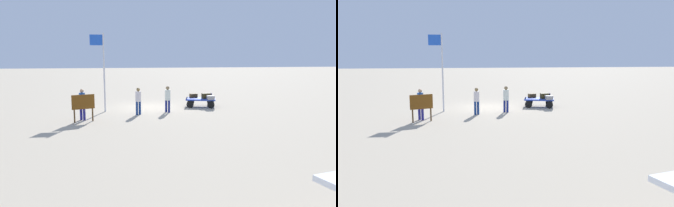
% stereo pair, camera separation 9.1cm
% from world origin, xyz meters
% --- Properties ---
extents(ground_plane, '(120.00, 120.00, 0.00)m').
position_xyz_m(ground_plane, '(0.00, 0.00, 0.00)').
color(ground_plane, '#B8A78D').
extents(luggage_cart, '(2.22, 1.76, 0.58)m').
position_xyz_m(luggage_cart, '(-3.43, 0.31, 0.44)').
color(luggage_cart, '#2441BA').
rests_on(luggage_cart, ground).
extents(suitcase_navy, '(0.47, 0.40, 0.26)m').
position_xyz_m(suitcase_navy, '(-3.97, 0.99, 0.71)').
color(suitcase_navy, gray).
rests_on(suitcase_navy, luggage_cart).
extents(suitcase_tan, '(0.63, 0.41, 0.36)m').
position_xyz_m(suitcase_tan, '(-3.81, 0.46, 0.76)').
color(suitcase_tan, '#3B3217').
rests_on(suitcase_tan, luggage_cart).
extents(suitcase_dark, '(0.46, 0.33, 0.30)m').
position_xyz_m(suitcase_dark, '(-4.08, -0.06, 0.73)').
color(suitcase_dark, navy).
rests_on(suitcase_dark, luggage_cart).
extents(suitcase_olive, '(0.56, 0.42, 0.27)m').
position_xyz_m(suitcase_olive, '(-3.05, -0.17, 0.72)').
color(suitcase_olive, '#49371B').
rests_on(suitcase_olive, luggage_cart).
extents(worker_lead, '(0.48, 0.48, 1.64)m').
position_xyz_m(worker_lead, '(-0.92, 2.14, 0.95)').
color(worker_lead, navy).
rests_on(worker_lead, ground).
extents(worker_trailing, '(0.45, 0.45, 1.62)m').
position_xyz_m(worker_trailing, '(0.92, 2.71, 0.94)').
color(worker_trailing, navy).
rests_on(worker_trailing, ground).
extents(worker_supervisor, '(0.43, 0.43, 1.72)m').
position_xyz_m(worker_supervisor, '(4.03, 3.92, 0.99)').
color(worker_supervisor, navy).
rests_on(worker_supervisor, ground).
extents(flagpole, '(0.86, 0.10, 4.87)m').
position_xyz_m(flagpole, '(3.06, 1.36, 2.91)').
color(flagpole, silver).
rests_on(flagpole, ground).
extents(signboard, '(1.16, 0.47, 1.47)m').
position_xyz_m(signboard, '(3.92, 4.40, 0.98)').
color(signboard, '#4C3319').
rests_on(signboard, ground).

